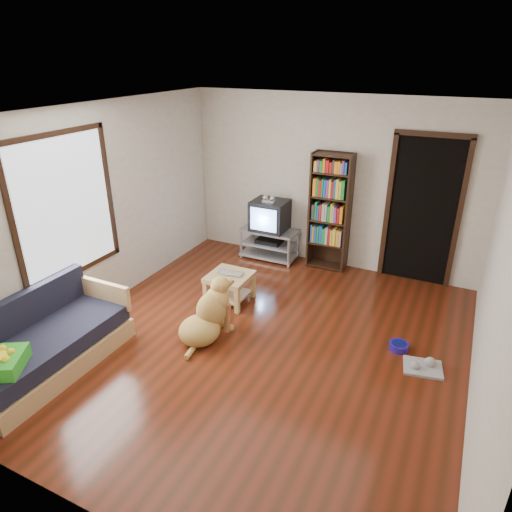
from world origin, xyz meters
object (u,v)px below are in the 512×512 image
at_px(dog_bowl, 399,346).
at_px(grey_rag, 423,368).
at_px(tv_stand, 269,242).
at_px(coffee_table, 230,283).
at_px(crt_tv, 270,215).
at_px(sofa, 46,346).
at_px(laptop, 228,275).
at_px(dog, 208,317).
at_px(bookshelf, 330,206).

height_order(dog_bowl, grey_rag, dog_bowl).
bearing_deg(tv_stand, grey_rag, -35.59).
height_order(grey_rag, coffee_table, coffee_table).
relative_size(grey_rag, tv_stand, 0.44).
distance_m(crt_tv, sofa, 3.81).
xyz_separation_m(laptop, tv_stand, (-0.11, 1.57, -0.14)).
distance_m(grey_rag, sofa, 4.05).
xyz_separation_m(dog_bowl, coffee_table, (-2.28, 0.13, 0.24)).
bearing_deg(dog, coffee_table, 101.83).
height_order(crt_tv, dog, crt_tv).
relative_size(laptop, sofa, 0.20).
xyz_separation_m(dog_bowl, bookshelf, (-1.44, 1.77, 0.96)).
relative_size(grey_rag, coffee_table, 0.73).
bearing_deg(coffee_table, bookshelf, 62.75).
relative_size(dog_bowl, bookshelf, 0.12).
bearing_deg(bookshelf, grey_rag, -49.27).
height_order(coffee_table, dog, dog).
distance_m(coffee_table, dog, 0.88).
bearing_deg(tv_stand, bookshelf, 5.63).
xyz_separation_m(laptop, dog_bowl, (2.28, -0.10, -0.37)).
bearing_deg(dog, dog_bowl, 19.19).
distance_m(crt_tv, dog, 2.49).
relative_size(crt_tv, coffee_table, 1.05).
xyz_separation_m(tv_stand, crt_tv, (0.00, 0.02, 0.47)).
height_order(grey_rag, dog, dog).
bearing_deg(dog, crt_tv, 96.77).
height_order(crt_tv, bookshelf, bookshelf).
bearing_deg(grey_rag, sofa, -154.96).
bearing_deg(crt_tv, dog_bowl, -35.37).
relative_size(laptop, crt_tv, 0.61).
distance_m(grey_rag, bookshelf, 2.84).
xyz_separation_m(crt_tv, bookshelf, (0.95, 0.07, 0.26)).
distance_m(tv_stand, sofa, 3.76).
bearing_deg(grey_rag, dog, -168.67).
height_order(dog_bowl, coffee_table, coffee_table).
relative_size(laptop, bookshelf, 0.20).
height_order(grey_rag, tv_stand, tv_stand).
distance_m(tv_stand, bookshelf, 1.20).
xyz_separation_m(bookshelf, sofa, (-1.92, -3.72, -0.74)).
xyz_separation_m(dog_bowl, crt_tv, (-2.39, 1.69, 0.70)).
xyz_separation_m(tv_stand, sofa, (-0.97, -3.63, -0.01)).
bearing_deg(tv_stand, coffee_table, -86.00).
xyz_separation_m(tv_stand, dog, (0.29, -2.40, 0.00)).
xyz_separation_m(bookshelf, dog, (-0.66, -2.50, -0.73)).
xyz_separation_m(tv_stand, bookshelf, (0.95, 0.09, 0.73)).
height_order(laptop, bookshelf, bookshelf).
xyz_separation_m(laptop, sofa, (-1.08, -2.06, -0.15)).
relative_size(grey_rag, sofa, 0.22).
distance_m(grey_rag, coffee_table, 2.62).
height_order(tv_stand, sofa, sofa).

